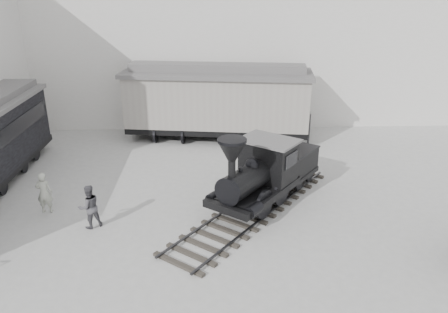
{
  "coord_description": "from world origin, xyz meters",
  "views": [
    {
      "loc": [
        -0.88,
        -11.37,
        8.2
      ],
      "look_at": [
        -0.28,
        4.16,
        2.0
      ],
      "focal_mm": 35.0,
      "sensor_mm": 36.0,
      "label": 1
    }
  ],
  "objects_px": {
    "locomotive": "(263,176)",
    "boxcar": "(217,100)",
    "visitor_a": "(44,193)",
    "visitor_b": "(89,207)"
  },
  "relations": [
    {
      "from": "locomotive",
      "to": "boxcar",
      "type": "relative_size",
      "value": 0.81
    },
    {
      "from": "boxcar",
      "to": "visitor_a",
      "type": "distance_m",
      "value": 10.87
    },
    {
      "from": "locomotive",
      "to": "boxcar",
      "type": "xyz_separation_m",
      "value": [
        -1.61,
        8.0,
        0.98
      ]
    },
    {
      "from": "boxcar",
      "to": "visitor_a",
      "type": "relative_size",
      "value": 6.38
    },
    {
      "from": "locomotive",
      "to": "boxcar",
      "type": "distance_m",
      "value": 8.22
    },
    {
      "from": "locomotive",
      "to": "visitor_a",
      "type": "distance_m",
      "value": 8.37
    },
    {
      "from": "visitor_b",
      "to": "boxcar",
      "type": "bearing_deg",
      "value": -148.89
    },
    {
      "from": "boxcar",
      "to": "locomotive",
      "type": "bearing_deg",
      "value": -70.96
    },
    {
      "from": "visitor_a",
      "to": "visitor_b",
      "type": "distance_m",
      "value": 2.28
    },
    {
      "from": "boxcar",
      "to": "visitor_b",
      "type": "distance_m",
      "value": 10.78
    }
  ]
}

